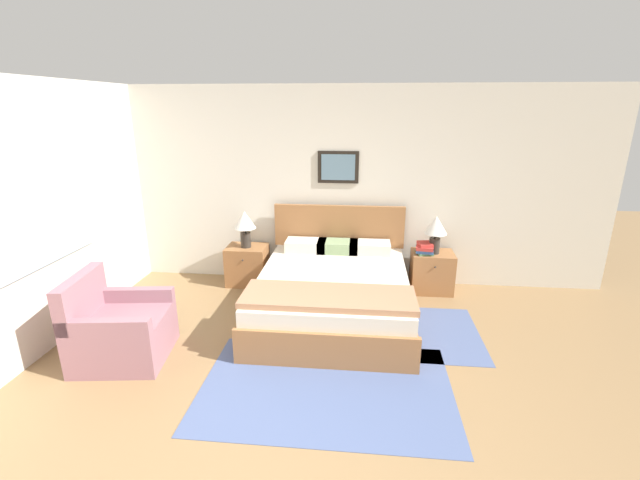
% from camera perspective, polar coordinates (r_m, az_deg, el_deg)
% --- Properties ---
extents(ground_plane, '(16.00, 16.00, 0.00)m').
position_cam_1_polar(ground_plane, '(3.33, -5.94, -27.20)').
color(ground_plane, olive).
extents(wall_back, '(7.45, 0.09, 2.60)m').
position_cam_1_polar(wall_back, '(5.72, 0.27, 7.07)').
color(wall_back, beige).
rests_on(wall_back, ground_plane).
extents(wall_left, '(0.08, 5.66, 2.60)m').
position_cam_1_polar(wall_left, '(5.11, -31.75, 3.17)').
color(wall_left, beige).
rests_on(wall_left, ground_plane).
extents(area_rug_main, '(2.17, 1.41, 0.01)m').
position_cam_1_polar(area_rug_main, '(3.92, 0.83, -19.03)').
color(area_rug_main, '#47567F').
rests_on(area_rug_main, ground_plane).
extents(area_rug_bedside, '(0.82, 1.19, 0.01)m').
position_cam_1_polar(area_rug_bedside, '(4.87, 15.77, -11.86)').
color(area_rug_bedside, '#47567F').
rests_on(area_rug_bedside, ground_plane).
extents(bed, '(1.73, 2.11, 1.08)m').
position_cam_1_polar(bed, '(4.94, 1.78, -6.94)').
color(bed, '#936038').
rests_on(bed, ground_plane).
extents(armchair, '(0.89, 0.86, 0.85)m').
position_cam_1_polar(armchair, '(4.59, -25.22, -10.86)').
color(armchair, '#8E606B').
rests_on(armchair, ground_plane).
extents(nightstand_near_window, '(0.53, 0.44, 0.53)m').
position_cam_1_polar(nightstand_near_window, '(5.91, -9.64, -3.30)').
color(nightstand_near_window, '#936038').
rests_on(nightstand_near_window, ground_plane).
extents(nightstand_by_door, '(0.53, 0.44, 0.53)m').
position_cam_1_polar(nightstand_by_door, '(5.78, 14.67, -4.12)').
color(nightstand_by_door, '#936038').
rests_on(nightstand_by_door, ground_plane).
extents(table_lamp_near_window, '(0.29, 0.29, 0.49)m').
position_cam_1_polar(table_lamp_near_window, '(5.71, -9.99, 2.24)').
color(table_lamp_near_window, '#2D2823').
rests_on(table_lamp_near_window, nightstand_near_window).
extents(table_lamp_by_door, '(0.29, 0.29, 0.49)m').
position_cam_1_polar(table_lamp_by_door, '(5.58, 15.17, 1.52)').
color(table_lamp_by_door, '#2D2823').
rests_on(table_lamp_by_door, nightstand_by_door).
extents(book_thick_bottom, '(0.22, 0.25, 0.03)m').
position_cam_1_polar(book_thick_bottom, '(5.63, 13.74, -1.62)').
color(book_thick_bottom, '#4C7551').
rests_on(book_thick_bottom, nightstand_by_door).
extents(book_hardcover_middle, '(0.24, 0.26, 0.04)m').
position_cam_1_polar(book_hardcover_middle, '(5.62, 13.77, -1.30)').
color(book_hardcover_middle, '#335693').
rests_on(book_hardcover_middle, book_thick_bottom).
extents(book_novel_upper, '(0.25, 0.29, 0.04)m').
position_cam_1_polar(book_novel_upper, '(5.61, 13.80, -0.90)').
color(book_novel_upper, '#B7332D').
rests_on(book_novel_upper, book_hardcover_middle).
extents(book_slim_near_top, '(0.19, 0.23, 0.04)m').
position_cam_1_polar(book_slim_near_top, '(5.59, 13.83, -0.52)').
color(book_slim_near_top, '#B7332D').
rests_on(book_slim_near_top, book_novel_upper).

